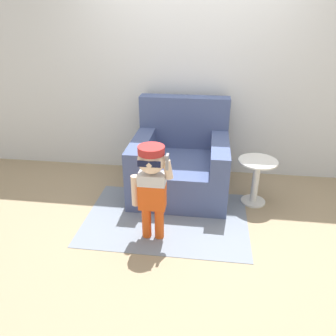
{
  "coord_description": "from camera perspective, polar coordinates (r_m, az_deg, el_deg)",
  "views": [
    {
      "loc": [
        0.23,
        -3.31,
        1.94
      ],
      "look_at": [
        -0.16,
        -0.38,
        0.52
      ],
      "focal_mm": 35.0,
      "sensor_mm": 36.0,
      "label": 1
    }
  ],
  "objects": [
    {
      "name": "wall_back",
      "position": [
        4.06,
        4.37,
        16.63
      ],
      "size": [
        10.0,
        0.05,
        2.6
      ],
      "color": "silver",
      "rests_on": "ground_plane"
    },
    {
      "name": "armchair",
      "position": [
        3.8,
        2.25,
        0.98
      ],
      "size": [
        1.06,
        1.04,
        1.03
      ],
      "color": "#475684",
      "rests_on": "ground_plane"
    },
    {
      "name": "person_child",
      "position": [
        2.85,
        -2.86,
        -1.94
      ],
      "size": [
        0.38,
        0.28,
        0.92
      ],
      "color": "#E05119",
      "rests_on": "ground_plane"
    },
    {
      "name": "rug",
      "position": [
        3.42,
        -0.29,
        -8.69
      ],
      "size": [
        1.65,
        1.16,
        0.01
      ],
      "color": "gray",
      "rests_on": "ground_plane"
    },
    {
      "name": "side_table",
      "position": [
        3.67,
        15.07,
        -1.62
      ],
      "size": [
        0.41,
        0.41,
        0.51
      ],
      "color": "white",
      "rests_on": "ground_plane"
    },
    {
      "name": "ground_plane",
      "position": [
        3.84,
        3.06,
        -4.6
      ],
      "size": [
        10.0,
        10.0,
        0.0
      ],
      "primitive_type": "plane",
      "color": "#998466"
    }
  ]
}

